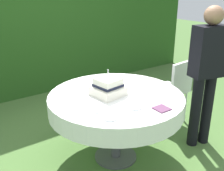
% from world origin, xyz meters
% --- Properties ---
extents(ground_plane, '(20.00, 20.00, 0.00)m').
position_xyz_m(ground_plane, '(0.00, 0.00, 0.00)').
color(ground_plane, '#476B33').
extents(foliage_hedge, '(6.76, 0.43, 2.37)m').
position_xyz_m(foliage_hedge, '(0.00, 2.43, 1.18)').
color(foliage_hedge, '#234C19').
rests_on(foliage_hedge, ground_plane).
extents(cake_table, '(1.37, 1.37, 0.75)m').
position_xyz_m(cake_table, '(0.00, 0.00, 0.66)').
color(cake_table, '#4C4C51').
rests_on(cake_table, ground_plane).
extents(wedding_cake, '(0.32, 0.33, 0.27)m').
position_xyz_m(wedding_cake, '(-0.07, 0.04, 0.83)').
color(wedding_cake, silver).
rests_on(wedding_cake, cake_table).
extents(serving_plate_near, '(0.10, 0.10, 0.01)m').
position_xyz_m(serving_plate_near, '(0.35, 0.13, 0.76)').
color(serving_plate_near, white).
rests_on(serving_plate_near, cake_table).
extents(serving_plate_far, '(0.12, 0.12, 0.01)m').
position_xyz_m(serving_plate_far, '(-0.34, -0.39, 0.76)').
color(serving_plate_far, white).
rests_on(serving_plate_far, cake_table).
extents(serving_plate_left, '(0.11, 0.11, 0.01)m').
position_xyz_m(serving_plate_left, '(-0.34, -0.23, 0.76)').
color(serving_plate_left, white).
rests_on(serving_plate_left, cake_table).
extents(serving_plate_right, '(0.12, 0.12, 0.01)m').
position_xyz_m(serving_plate_right, '(-0.04, -0.35, 0.76)').
color(serving_plate_right, white).
rests_on(serving_plate_right, cake_table).
extents(napkin_stack, '(0.13, 0.13, 0.01)m').
position_xyz_m(napkin_stack, '(0.13, -0.51, 0.76)').
color(napkin_stack, '#603856').
rests_on(napkin_stack, cake_table).
extents(garden_chair, '(0.43, 0.43, 0.89)m').
position_xyz_m(garden_chair, '(1.09, 0.17, 0.54)').
color(garden_chair, white).
rests_on(garden_chair, ground_plane).
extents(standing_person, '(0.40, 0.29, 1.60)m').
position_xyz_m(standing_person, '(0.97, -0.35, 0.93)').
color(standing_person, black).
rests_on(standing_person, ground_plane).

